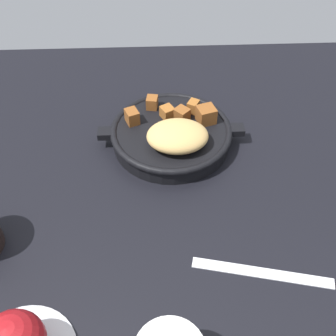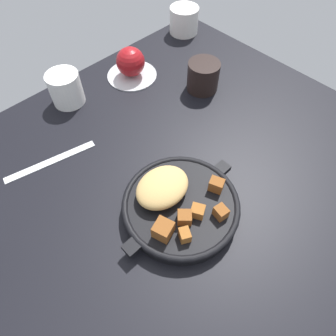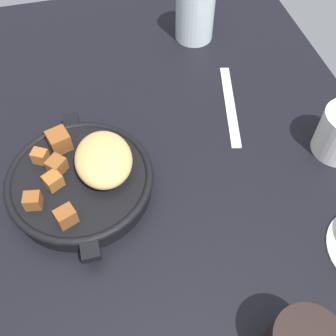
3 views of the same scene
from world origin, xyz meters
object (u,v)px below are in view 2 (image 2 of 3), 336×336
white_creamer_pitcher (66,89)px  ceramic_mug_white (184,20)px  cast_iron_skillet (178,204)px  coffee_mug_dark (203,76)px  butter_knife (51,161)px  red_apple (131,62)px

white_creamer_pitcher → ceramic_mug_white: (41.83, 2.17, -0.22)cm
cast_iron_skillet → coffee_mug_dark: bearing=35.1°
white_creamer_pitcher → coffee_mug_dark: 32.76cm
butter_knife → ceramic_mug_white: bearing=28.1°
white_creamer_pitcher → ceramic_mug_white: bearing=3.0°
coffee_mug_dark → ceramic_mug_white: size_ratio=0.93×
butter_knife → cast_iron_skillet: bearing=-54.8°
red_apple → white_creamer_pitcher: (-17.19, 3.02, -0.36)cm
coffee_mug_dark → ceramic_mug_white: (15.17, 21.21, 0.04)cm
cast_iron_skillet → ceramic_mug_white: size_ratio=3.04×
white_creamer_pitcher → ceramic_mug_white: 41.89cm
white_creamer_pitcher → coffee_mug_dark: white_creamer_pitcher is taller
cast_iron_skillet → ceramic_mug_white: ceramic_mug_white is taller
white_creamer_pitcher → coffee_mug_dark: bearing=-35.5°
red_apple → ceramic_mug_white: bearing=11.9°
red_apple → white_creamer_pitcher: size_ratio=0.94×
white_creamer_pitcher → butter_knife: bearing=-135.6°
red_apple → butter_knife: bearing=-161.9°
cast_iron_skillet → coffee_mug_dark: (28.92, 20.29, 1.16)cm
butter_knife → red_apple: bearing=30.8°
coffee_mug_dark → butter_knife: bearing=171.3°
ceramic_mug_white → butter_knife: bearing=-164.6°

